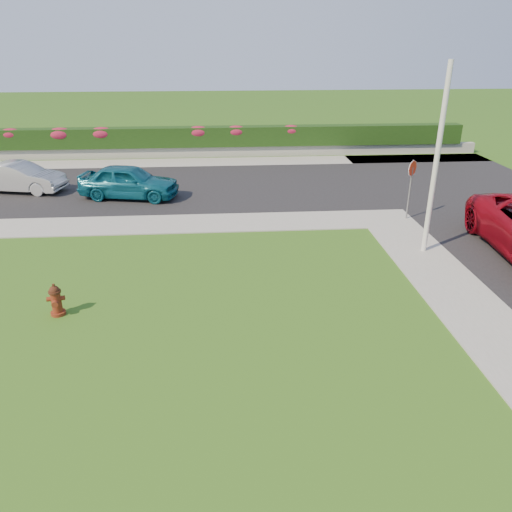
{
  "coord_description": "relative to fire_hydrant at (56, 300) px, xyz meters",
  "views": [
    {
      "loc": [
        0.66,
        -8.7,
        6.41
      ],
      "look_at": [
        1.59,
        3.8,
        0.9
      ],
      "focal_mm": 35.0,
      "sensor_mm": 36.0,
      "label": 1
    }
  ],
  "objects": [
    {
      "name": "ground",
      "position": [
        3.5,
        -2.56,
        -0.41
      ],
      "size": [
        120.0,
        120.0,
        0.0
      ],
      "primitive_type": "plane",
      "color": "black",
      "rests_on": "ground"
    },
    {
      "name": "utility_pole",
      "position": [
        10.72,
        3.25,
        2.52
      ],
      "size": [
        0.16,
        0.16,
        5.85
      ],
      "primitive_type": "cylinder",
      "color": "silver",
      "rests_on": "ground"
    },
    {
      "name": "retaining_wall",
      "position": [
        2.5,
        17.94,
        -0.11
      ],
      "size": [
        34.0,
        0.4,
        0.6
      ],
      "primitive_type": "cube",
      "color": "gray",
      "rests_on": "ground"
    },
    {
      "name": "sidewalk_far",
      "position": [
        -2.5,
        6.44,
        -0.39
      ],
      "size": [
        24.0,
        2.0,
        0.04
      ],
      "primitive_type": "cube",
      "color": "gray",
      "rests_on": "ground"
    },
    {
      "name": "flower_clump_c",
      "position": [
        -2.44,
        17.94,
        1.02
      ],
      "size": [
        1.37,
        0.88,
        0.69
      ],
      "primitive_type": "ellipsoid",
      "color": "#AA1D35",
      "rests_on": "hedge"
    },
    {
      "name": "flower_clump_f",
      "position": [
        8.37,
        17.94,
        1.06
      ],
      "size": [
        1.21,
        0.78,
        0.6
      ],
      "primitive_type": "ellipsoid",
      "color": "#AA1D35",
      "rests_on": "hedge"
    },
    {
      "name": "curb_corner",
      "position": [
        10.5,
        6.44,
        -0.39
      ],
      "size": [
        2.0,
        2.0,
        0.04
      ],
      "primitive_type": "cube",
      "color": "gray",
      "rests_on": "ground"
    },
    {
      "name": "flower_clump_e",
      "position": [
        5.19,
        17.94,
        1.04
      ],
      "size": [
        1.29,
        0.83,
        0.64
      ],
      "primitive_type": "ellipsoid",
      "color": "#AA1D35",
      "rests_on": "hedge"
    },
    {
      "name": "flower_clump_d",
      "position": [
        3.01,
        17.94,
        1.03
      ],
      "size": [
        1.33,
        0.86,
        0.67
      ],
      "primitive_type": "ellipsoid",
      "color": "#AA1D35",
      "rests_on": "hedge"
    },
    {
      "name": "flower_clump_a",
      "position": [
        -7.43,
        17.94,
        1.05
      ],
      "size": [
        1.24,
        0.8,
        0.62
      ],
      "primitive_type": "ellipsoid",
      "color": "#AA1D35",
      "rests_on": "hedge"
    },
    {
      "name": "sedan_teal",
      "position": [
        0.28,
        9.89,
        0.35
      ],
      "size": [
        4.46,
        2.52,
        1.43
      ],
      "primitive_type": "imported",
      "rotation": [
        0.0,
        0.0,
        1.36
      ],
      "color": "#0D5268",
      "rests_on": "street_far"
    },
    {
      "name": "sedan_silver",
      "position": [
        -4.74,
        11.22,
        0.28
      ],
      "size": [
        4.15,
        2.21,
        1.3
      ],
      "primitive_type": "imported",
      "rotation": [
        0.0,
        0.0,
        1.35
      ],
      "color": "#A7AAAF",
      "rests_on": "street_far"
    },
    {
      "name": "fire_hydrant",
      "position": [
        0.0,
        0.0,
        0.0
      ],
      "size": [
        0.44,
        0.42,
        0.85
      ],
      "rotation": [
        0.0,
        0.0,
        0.13
      ],
      "color": "#56160D",
      "rests_on": "ground"
    },
    {
      "name": "sidewalk_beyond",
      "position": [
        2.5,
        16.44,
        -0.39
      ],
      "size": [
        34.0,
        2.0,
        0.04
      ],
      "primitive_type": "cube",
      "color": "gray",
      "rests_on": "ground"
    },
    {
      "name": "flower_clump_b",
      "position": [
        -4.73,
        17.94,
        1.01
      ],
      "size": [
        1.42,
        0.91,
        0.71
      ],
      "primitive_type": "ellipsoid",
      "color": "#AA1D35",
      "rests_on": "hedge"
    },
    {
      "name": "street_far",
      "position": [
        -1.5,
        11.44,
        -0.39
      ],
      "size": [
        26.0,
        8.0,
        0.04
      ],
      "primitive_type": "cube",
      "color": "black",
      "rests_on": "ground"
    },
    {
      "name": "hedge",
      "position": [
        2.5,
        18.04,
        0.74
      ],
      "size": [
        32.0,
        0.9,
        1.1
      ],
      "primitive_type": "cube",
      "color": "black",
      "rests_on": "retaining_wall"
    },
    {
      "name": "stop_sign",
      "position": [
        11.26,
        6.38,
        1.28
      ],
      "size": [
        0.47,
        0.44,
        2.29
      ],
      "rotation": [
        0.0,
        0.0,
        0.35
      ],
      "color": "slate",
      "rests_on": "ground"
    }
  ]
}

